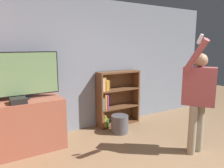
{
  "coord_description": "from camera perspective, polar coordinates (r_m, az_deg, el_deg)",
  "views": [
    {
      "loc": [
        -2.07,
        -1.03,
        1.76
      ],
      "look_at": [
        -0.3,
        1.86,
        1.16
      ],
      "focal_mm": 35.0,
      "sensor_mm": 36.0,
      "label": 1
    }
  ],
  "objects": [
    {
      "name": "game_console",
      "position": [
        3.7,
        -23.3,
        -4.01
      ],
      "size": [
        0.24,
        0.23,
        0.08
      ],
      "color": "black",
      "rests_on": "tv_ledge"
    },
    {
      "name": "person",
      "position": [
        3.75,
        21.69,
        -2.34
      ],
      "size": [
        0.64,
        0.58,
        1.92
      ],
      "rotation": [
        0.0,
        0.0,
        -0.97
      ],
      "color": "gray",
      "rests_on": "ground_plane"
    },
    {
      "name": "wall_back",
      "position": [
        4.65,
        -4.95,
        4.95
      ],
      "size": [
        6.4,
        0.06,
        2.7
      ],
      "color": "gray",
      "rests_on": "ground_plane"
    },
    {
      "name": "bookshelf",
      "position": [
        4.84,
        0.77,
        -3.83
      ],
      "size": [
        0.99,
        0.28,
        1.21
      ],
      "color": "brown",
      "rests_on": "ground_plane"
    },
    {
      "name": "television",
      "position": [
        3.88,
        -22.46,
        2.2
      ],
      "size": [
        1.2,
        0.22,
        0.79
      ],
      "color": "black",
      "rests_on": "tv_ledge"
    },
    {
      "name": "waste_bin",
      "position": [
        4.52,
        2.03,
        -10.41
      ],
      "size": [
        0.35,
        0.35,
        0.36
      ],
      "color": "#4C4C51",
      "rests_on": "ground_plane"
    },
    {
      "name": "tv_ledge",
      "position": [
        4.02,
        -21.51,
        -9.91
      ],
      "size": [
        1.21,
        0.65,
        0.87
      ],
      "color": "#93513D",
      "rests_on": "ground_plane"
    }
  ]
}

